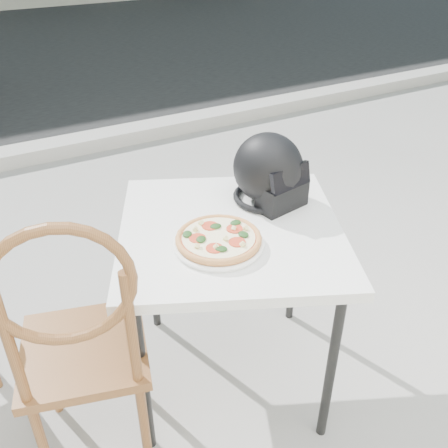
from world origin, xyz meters
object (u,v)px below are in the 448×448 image
pizza (219,238)px  helmet (269,172)px  cafe_table_main (231,243)px  plate (219,244)px  cafe_chair_main (78,337)px

pizza → helmet: helmet is taller
cafe_table_main → helmet: bearing=24.0°
cafe_table_main → pizza: (-0.10, -0.09, 0.10)m
plate → helmet: helmet is taller
pizza → cafe_table_main: bearing=41.1°
plate → pizza: (0.00, 0.00, 0.02)m
cafe_table_main → cafe_chair_main: cafe_chair_main is taller
pizza → cafe_chair_main: size_ratio=0.28×
pizza → cafe_chair_main: (-0.54, -0.03, -0.20)m
cafe_table_main → helmet: helmet is taller
helmet → cafe_chair_main: (-0.88, -0.22, -0.29)m
cafe_table_main → helmet: 0.33m
cafe_chair_main → plate: bearing=-161.5°
plate → helmet: size_ratio=1.28×
helmet → plate: bearing=-160.3°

